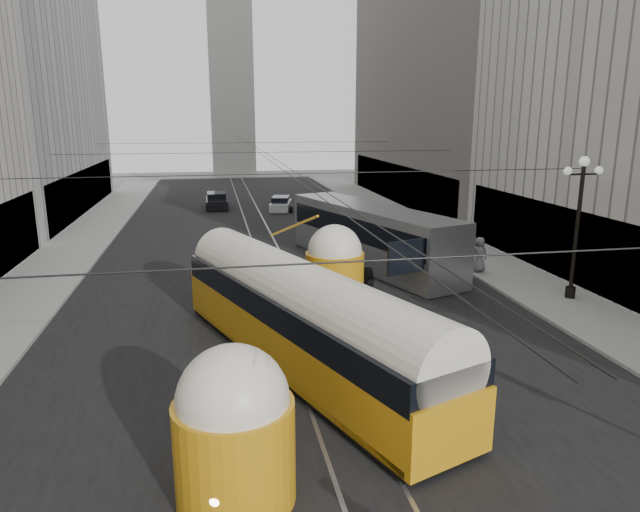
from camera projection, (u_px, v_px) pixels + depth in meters
name	position (u px, v px, depth m)	size (l,w,h in m)	color
road	(265.00, 244.00, 37.61)	(20.00, 85.00, 0.02)	black
sidewalk_left	(84.00, 239.00, 38.76)	(4.00, 72.00, 0.15)	gray
sidewalk_right	(419.00, 227.00, 43.09)	(4.00, 72.00, 0.15)	gray
rail_left	(253.00, 244.00, 37.47)	(0.12, 85.00, 0.04)	gray
rail_right	(276.00, 244.00, 37.74)	(0.12, 85.00, 0.04)	gray
building_right_far	(463.00, 25.00, 52.13)	(12.60, 32.60, 32.60)	#514C47
distant_tower	(230.00, 67.00, 79.38)	(6.00, 6.00, 31.36)	#B2AFA8
lamppost_right_mid	(578.00, 220.00, 25.15)	(1.86, 0.44, 6.37)	black
catenary	(266.00, 155.00, 35.27)	(25.00, 72.00, 0.23)	black
streetcar	(302.00, 317.00, 18.76)	(7.60, 15.55, 3.62)	#C78611
city_bus	(371.00, 233.00, 31.79)	(6.87, 13.68, 3.35)	gray
sedan_white_far	(281.00, 204.00, 50.93)	(2.47, 4.26, 1.26)	silver
sedan_dark_far	(217.00, 201.00, 52.14)	(1.93, 4.62, 1.45)	black
pedestrian_sidewalk_right	(479.00, 255.00, 30.11)	(0.92, 0.56, 1.87)	slate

